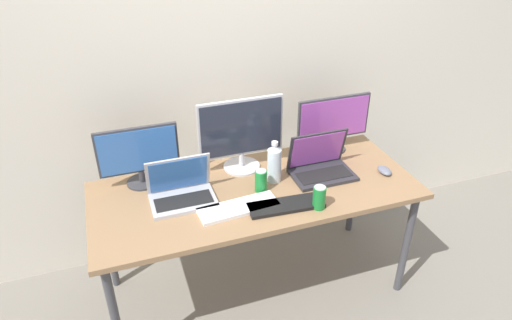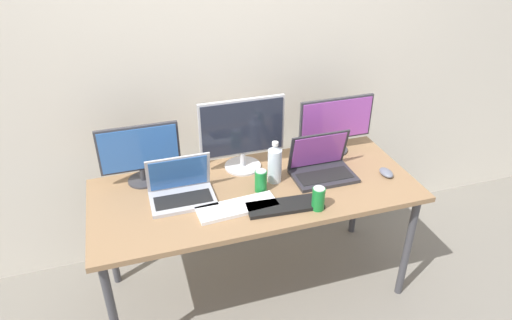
% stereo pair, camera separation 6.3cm
% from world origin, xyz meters
% --- Properties ---
extents(ground_plane, '(16.00, 16.00, 0.00)m').
position_xyz_m(ground_plane, '(0.00, 0.00, 0.00)').
color(ground_plane, gray).
extents(wall_back, '(7.00, 0.08, 2.60)m').
position_xyz_m(wall_back, '(0.00, 0.59, 1.30)').
color(wall_back, silver).
rests_on(wall_back, ground).
extents(work_desk, '(1.77, 0.74, 0.74)m').
position_xyz_m(work_desk, '(0.00, 0.00, 0.68)').
color(work_desk, '#424247').
rests_on(work_desk, ground).
extents(monitor_left, '(0.43, 0.17, 0.34)m').
position_xyz_m(monitor_left, '(-0.58, 0.26, 0.92)').
color(monitor_left, '#38383D').
rests_on(monitor_left, work_desk).
extents(monitor_center, '(0.49, 0.21, 0.43)m').
position_xyz_m(monitor_center, '(-0.01, 0.24, 0.97)').
color(monitor_center, silver).
rests_on(monitor_center, work_desk).
extents(monitor_right, '(0.47, 0.18, 0.35)m').
position_xyz_m(monitor_right, '(0.59, 0.26, 0.93)').
color(monitor_right, '#38383D').
rests_on(monitor_right, work_desk).
extents(laptop_silver, '(0.34, 0.22, 0.23)m').
position_xyz_m(laptop_silver, '(-0.40, 0.03, 0.79)').
color(laptop_silver, '#B7B7BC').
rests_on(laptop_silver, work_desk).
extents(laptop_secondary, '(0.35, 0.24, 0.25)m').
position_xyz_m(laptop_secondary, '(0.40, 0.02, 0.80)').
color(laptop_secondary, '#2D2D33').
rests_on(laptop_secondary, work_desk).
extents(keyboard_main, '(0.42, 0.17, 0.02)m').
position_xyz_m(keyboard_main, '(-0.15, -0.15, 0.75)').
color(keyboard_main, white).
rests_on(keyboard_main, work_desk).
extents(keyboard_aux, '(0.40, 0.15, 0.02)m').
position_xyz_m(keyboard_aux, '(0.09, -0.21, 0.75)').
color(keyboard_aux, black).
rests_on(keyboard_aux, work_desk).
extents(mouse_by_keyboard, '(0.06, 0.10, 0.03)m').
position_xyz_m(mouse_by_keyboard, '(0.75, -0.09, 0.76)').
color(mouse_by_keyboard, slate).
rests_on(mouse_by_keyboard, work_desk).
extents(water_bottle, '(0.08, 0.08, 0.25)m').
position_xyz_m(water_bottle, '(0.12, 0.04, 0.85)').
color(water_bottle, silver).
rests_on(water_bottle, work_desk).
extents(soda_can_near_keyboard, '(0.07, 0.07, 0.13)m').
position_xyz_m(soda_can_near_keyboard, '(0.25, -0.27, 0.80)').
color(soda_can_near_keyboard, '#197F33').
rests_on(soda_can_near_keyboard, work_desk).
extents(soda_can_by_laptop, '(0.07, 0.07, 0.13)m').
position_xyz_m(soda_can_by_laptop, '(0.02, -0.03, 0.80)').
color(soda_can_by_laptop, '#197F33').
rests_on(soda_can_by_laptop, work_desk).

